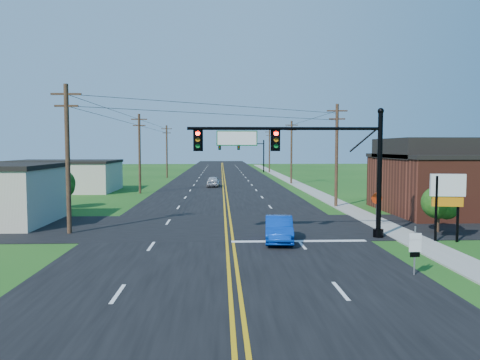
{
  "coord_description": "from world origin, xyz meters",
  "views": [
    {
      "loc": [
        -0.34,
        -18.45,
        5.23
      ],
      "look_at": [
        0.85,
        10.0,
        3.24
      ],
      "focal_mm": 35.0,
      "sensor_mm": 36.0,
      "label": 1
    }
  ],
  "objects_px": {
    "stop_sign": "(377,202)",
    "route_sign": "(415,247)",
    "blue_car": "(279,230)",
    "signal_mast_main": "(303,156)",
    "signal_mast_far": "(243,151)"
  },
  "relations": [
    {
      "from": "signal_mast_main",
      "to": "blue_car",
      "type": "height_order",
      "value": "signal_mast_main"
    },
    {
      "from": "signal_mast_far",
      "to": "blue_car",
      "type": "distance_m",
      "value": 73.12
    },
    {
      "from": "signal_mast_main",
      "to": "stop_sign",
      "type": "distance_m",
      "value": 7.61
    },
    {
      "from": "blue_car",
      "to": "route_sign",
      "type": "relative_size",
      "value": 2.07
    },
    {
      "from": "signal_mast_main",
      "to": "signal_mast_far",
      "type": "distance_m",
      "value": 72.0
    },
    {
      "from": "signal_mast_main",
      "to": "blue_car",
      "type": "distance_m",
      "value": 4.42
    },
    {
      "from": "stop_sign",
      "to": "route_sign",
      "type": "bearing_deg",
      "value": -112.32
    },
    {
      "from": "signal_mast_far",
      "to": "route_sign",
      "type": "bearing_deg",
      "value": -87.77
    },
    {
      "from": "signal_mast_main",
      "to": "signal_mast_far",
      "type": "height_order",
      "value": "same"
    },
    {
      "from": "stop_sign",
      "to": "signal_mast_main",
      "type": "bearing_deg",
      "value": -155.72
    },
    {
      "from": "stop_sign",
      "to": "blue_car",
      "type": "bearing_deg",
      "value": -155.82
    },
    {
      "from": "route_sign",
      "to": "blue_car",
      "type": "bearing_deg",
      "value": 120.29
    },
    {
      "from": "signal_mast_main",
      "to": "route_sign",
      "type": "xyz_separation_m",
      "value": [
        3.22,
        -8.02,
        -3.56
      ]
    },
    {
      "from": "route_sign",
      "to": "signal_mast_main",
      "type": "bearing_deg",
      "value": 108.5
    },
    {
      "from": "blue_car",
      "to": "route_sign",
      "type": "height_order",
      "value": "route_sign"
    }
  ]
}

